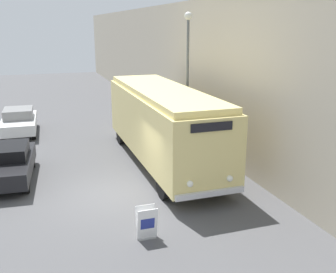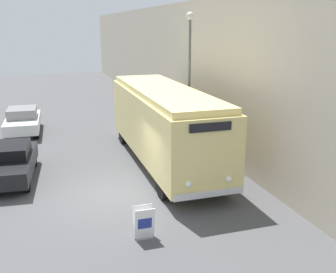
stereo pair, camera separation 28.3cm
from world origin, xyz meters
name	(u,v)px [view 2 (the right image)]	position (x,y,z in m)	size (l,w,h in m)	color
ground_plane	(112,194)	(0.00, 0.00, 0.00)	(80.00, 80.00, 0.00)	#4C4C4F
building_wall_right	(174,65)	(5.71, 10.00, 3.61)	(0.30, 60.00, 7.21)	#B2A893
vintage_bus	(164,122)	(2.82, 2.70, 1.91)	(2.59, 10.13, 3.37)	black
sign_board	(144,223)	(0.36, -3.34, 0.47)	(0.59, 0.37, 0.98)	gray
streetlamp	(190,64)	(4.45, 3.94, 4.24)	(0.36, 0.36, 6.56)	#595E60
parked_car_near	(9,162)	(-3.61, 2.69, 0.74)	(2.12, 4.33, 1.43)	black
parked_car_mid	(23,121)	(-3.37, 10.02, 0.74)	(1.96, 4.17, 1.45)	black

